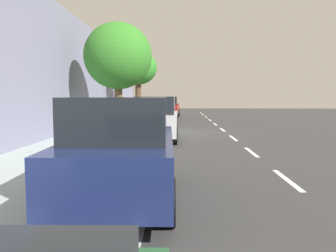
# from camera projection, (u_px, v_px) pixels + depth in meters

# --- Properties ---
(ground) EXTENTS (75.03, 75.03, 0.00)m
(ground) POSITION_uv_depth(u_px,v_px,m) (177.00, 132.00, 19.74)
(ground) COLOR #343434
(sidewalk) EXTENTS (3.53, 46.89, 0.15)m
(sidewalk) POSITION_uv_depth(u_px,v_px,m) (110.00, 130.00, 19.85)
(sidewalk) COLOR #9BAAA7
(sidewalk) RESTS_ON ground
(curb_edge) EXTENTS (0.16, 46.89, 0.15)m
(curb_edge) POSITION_uv_depth(u_px,v_px,m) (142.00, 130.00, 19.80)
(curb_edge) COLOR gray
(curb_edge) RESTS_ON ground
(lane_stripe_centre) EXTENTS (0.14, 44.20, 0.01)m
(lane_stripe_centre) POSITION_uv_depth(u_px,v_px,m) (222.00, 130.00, 21.00)
(lane_stripe_centre) COLOR white
(lane_stripe_centre) RESTS_ON ground
(lane_stripe_bike_edge) EXTENTS (0.12, 46.89, 0.01)m
(lane_stripe_bike_edge) POSITION_uv_depth(u_px,v_px,m) (169.00, 132.00, 19.76)
(lane_stripe_bike_edge) COLOR white
(lane_stripe_bike_edge) RESTS_ON ground
(building_facade) EXTENTS (0.50, 46.89, 6.35)m
(building_facade) POSITION_uv_depth(u_px,v_px,m) (73.00, 75.00, 19.65)
(building_facade) COLOR slate
(building_facade) RESTS_ON ground
(parked_pickup_red_nearest) EXTENTS (2.18, 5.37, 1.95)m
(parked_pickup_red_nearest) POSITION_uv_depth(u_px,v_px,m) (168.00, 108.00, 33.13)
(parked_pickup_red_nearest) COLOR maroon
(parked_pickup_red_nearest) RESTS_ON ground
(parked_sedan_grey_second) EXTENTS (2.07, 4.51, 1.52)m
(parked_sedan_grey_second) POSITION_uv_depth(u_px,v_px,m) (163.00, 114.00, 24.66)
(parked_sedan_grey_second) COLOR slate
(parked_sedan_grey_second) RESTS_ON ground
(parked_suv_silver_mid) EXTENTS (1.98, 4.71, 1.99)m
(parked_suv_silver_mid) POSITION_uv_depth(u_px,v_px,m) (156.00, 118.00, 16.01)
(parked_suv_silver_mid) COLOR #B7BABF
(parked_suv_silver_mid) RESTS_ON ground
(parked_suv_dark_blue_far) EXTENTS (2.08, 4.75, 1.99)m
(parked_suv_dark_blue_far) POSITION_uv_depth(u_px,v_px,m) (123.00, 147.00, 6.81)
(parked_suv_dark_blue_far) COLOR navy
(parked_suv_dark_blue_far) RESTS_ON ground
(bicycle_at_curb) EXTENTS (1.72, 0.54, 0.77)m
(bicycle_at_curb) POSITION_uv_depth(u_px,v_px,m) (133.00, 144.00, 12.04)
(bicycle_at_curb) COLOR black
(bicycle_at_curb) RESTS_ON ground
(cyclist_with_backpack) EXTENTS (0.51, 0.58, 1.69)m
(cyclist_with_backpack) POSITION_uv_depth(u_px,v_px,m) (128.00, 124.00, 12.43)
(cyclist_with_backpack) COLOR #C6B284
(cyclist_with_backpack) RESTS_ON ground
(street_tree_near_cyclist) EXTENTS (2.89, 2.89, 5.30)m
(street_tree_near_cyclist) POSITION_uv_depth(u_px,v_px,m) (138.00, 69.00, 26.90)
(street_tree_near_cyclist) COLOR #523624
(street_tree_near_cyclist) RESTS_ON sidewalk
(street_tree_mid_block) EXTENTS (3.48, 3.48, 5.61)m
(street_tree_mid_block) POSITION_uv_depth(u_px,v_px,m) (118.00, 57.00, 18.01)
(street_tree_mid_block) COLOR brown
(street_tree_mid_block) RESTS_ON sidewalk
(pedestrian_on_phone) EXTENTS (0.58, 0.36, 1.69)m
(pedestrian_on_phone) POSITION_uv_depth(u_px,v_px,m) (112.00, 110.00, 22.22)
(pedestrian_on_phone) COLOR black
(pedestrian_on_phone) RESTS_ON sidewalk
(fire_hydrant) EXTENTS (0.22, 0.22, 0.84)m
(fire_hydrant) POSITION_uv_depth(u_px,v_px,m) (148.00, 114.00, 28.45)
(fire_hydrant) COLOR red
(fire_hydrant) RESTS_ON sidewalk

